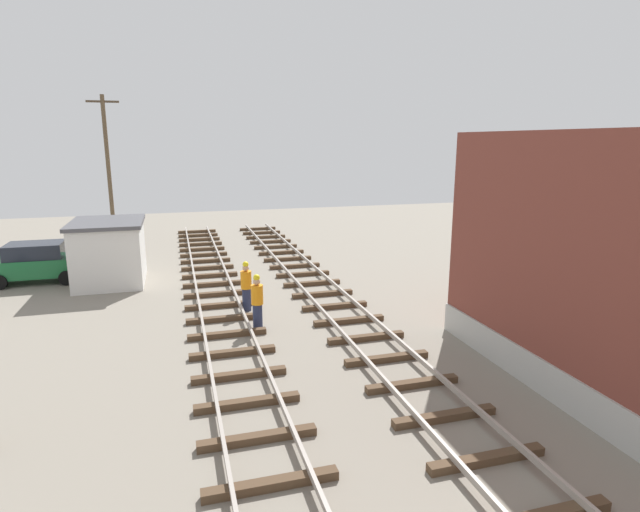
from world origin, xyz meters
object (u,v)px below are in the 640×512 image
Objects in this scene: parked_car_green at (37,262)px; track_worker_foreground at (246,286)px; control_hut at (109,252)px; utility_pole_far at (108,168)px; track_worker_distant at (257,302)px.

parked_car_green is 2.25× the size of track_worker_foreground.
utility_pole_far reaches higher than control_hut.
track_worker_foreground and track_worker_distant have the same top height.
track_worker_foreground is at bearing -37.83° from parked_car_green.
control_hut is at bearing 125.54° from track_worker_distant.
control_hut is at bearing -17.33° from parked_car_green.
track_worker_foreground is (8.37, -6.50, 0.03)m from parked_car_green.
track_worker_foreground reaches higher than parked_car_green.
track_worker_foreground is 1.00× the size of track_worker_distant.
track_worker_foreground is (6.00, -14.97, -3.65)m from utility_pole_far.
parked_car_green is at bearing 135.09° from track_worker_distant.
track_worker_distant is at bearing -87.22° from track_worker_foreground.
track_worker_distant is at bearing -44.91° from parked_car_green.
control_hut is 9.18m from track_worker_distant.
control_hut reaches higher than track_worker_distant.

